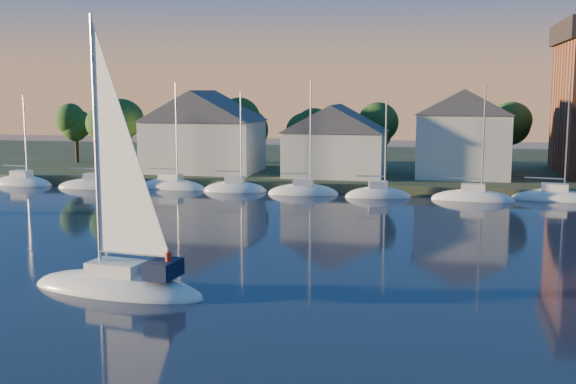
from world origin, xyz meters
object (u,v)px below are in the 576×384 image
(clubhouse_west, at_px, (203,130))
(clubhouse_east, at_px, (463,132))
(clubhouse_centre, at_px, (336,139))
(hero_sailboat, at_px, (119,280))

(clubhouse_west, relative_size, clubhouse_east, 1.30)
(clubhouse_centre, height_order, clubhouse_east, clubhouse_east)
(clubhouse_centre, distance_m, hero_sailboat, 46.23)
(clubhouse_west, height_order, hero_sailboat, hero_sailboat)
(clubhouse_centre, xyz_separation_m, clubhouse_east, (14.00, 2.00, 0.87))
(clubhouse_west, distance_m, hero_sailboat, 48.35)
(clubhouse_centre, bearing_deg, clubhouse_east, 8.13)
(clubhouse_east, bearing_deg, clubhouse_west, -178.09)
(clubhouse_west, bearing_deg, clubhouse_centre, -3.58)
(clubhouse_centre, bearing_deg, clubhouse_west, 176.42)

